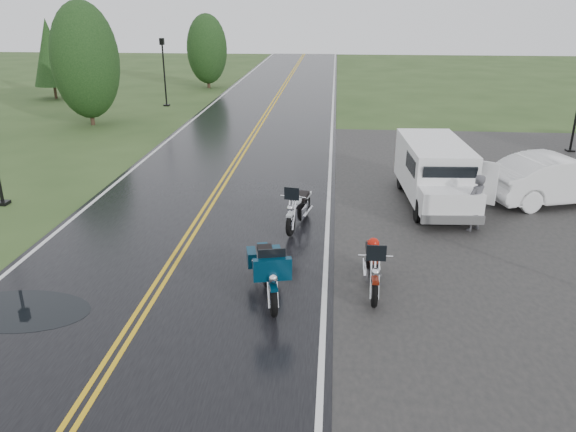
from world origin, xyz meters
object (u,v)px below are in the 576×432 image
object	(u,v)px
motorcycle_silver	(291,215)
sedan_white	(559,180)
motorcycle_teal	(273,287)
lamp_post_far_left	(164,72)
motorcycle_red	(375,280)
person_at_van	(476,204)
van_white	(421,190)

from	to	relation	value
motorcycle_silver	sedan_white	bearing A→B (deg)	34.52
motorcycle_teal	lamp_post_far_left	world-z (taller)	lamp_post_far_left
motorcycle_red	person_at_van	world-z (taller)	person_at_van
motorcycle_red	van_white	xyz separation A→B (m)	(1.62, 5.13, 0.32)
van_white	sedan_white	bearing A→B (deg)	21.13
motorcycle_teal	van_white	size ratio (longest dim) A/B	0.48
sedan_white	motorcycle_silver	bearing A→B (deg)	95.85
motorcycle_teal	person_at_van	size ratio (longest dim) A/B	1.50
motorcycle_red	lamp_post_far_left	xyz separation A→B (m)	(-11.37, 23.77, 1.37)
sedan_white	motorcycle_teal	bearing A→B (deg)	115.58
motorcycle_red	sedan_white	xyz separation A→B (m)	(6.26, 7.24, 0.11)
lamp_post_far_left	van_white	bearing A→B (deg)	-55.13
motorcycle_teal	motorcycle_red	bearing A→B (deg)	1.74
lamp_post_far_left	motorcycle_red	bearing A→B (deg)	-64.44
motorcycle_teal	van_white	xyz separation A→B (m)	(3.70, 5.68, 0.27)
motorcycle_red	motorcycle_teal	xyz separation A→B (m)	(-2.08, -0.55, 0.05)
motorcycle_silver	person_at_van	size ratio (longest dim) A/B	1.39
motorcycle_teal	lamp_post_far_left	size ratio (longest dim) A/B	0.60
motorcycle_teal	sedan_white	xyz separation A→B (m)	(8.34, 7.79, 0.06)
sedan_white	lamp_post_far_left	world-z (taller)	lamp_post_far_left
person_at_van	sedan_white	distance (m)	4.15
motorcycle_red	sedan_white	world-z (taller)	sedan_white
motorcycle_silver	lamp_post_far_left	bearing A→B (deg)	126.05
motorcycle_red	lamp_post_far_left	size ratio (longest dim) A/B	0.56
van_white	person_at_van	world-z (taller)	van_white
motorcycle_red	sedan_white	size ratio (longest dim) A/B	0.48
motorcycle_silver	lamp_post_far_left	distance (m)	22.21
motorcycle_silver	person_at_van	distance (m)	5.20
van_white	sedan_white	distance (m)	5.10
motorcycle_silver	person_at_van	world-z (taller)	person_at_van
motorcycle_red	motorcycle_silver	xyz separation A→B (m)	(-2.05, 3.66, 0.00)
motorcycle_teal	person_at_van	distance (m)	7.28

